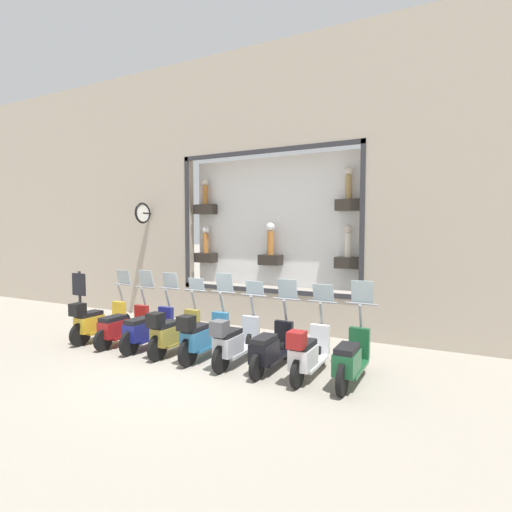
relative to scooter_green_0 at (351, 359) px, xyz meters
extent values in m
plane|color=gray|center=(-0.57, 3.01, -0.45)|extent=(120.00, 120.00, 0.00)
cube|color=#ADA08E|center=(3.03, 13.31, 3.31)|extent=(0.40, 15.39, 7.52)
cube|color=#ADA08E|center=(3.03, 3.01, 0.05)|extent=(0.40, 5.22, 0.99)
cube|color=#ADA08E|center=(3.03, 3.01, 5.71)|extent=(0.40, 5.22, 2.72)
cube|color=#2D2D33|center=(2.82, 3.01, 4.29)|extent=(0.04, 5.22, 0.12)
cube|color=#2D2D33|center=(2.82, 3.01, 0.60)|extent=(0.04, 5.22, 0.12)
cube|color=#2D2D33|center=(2.82, 0.46, 2.45)|extent=(0.04, 0.12, 3.81)
cube|color=#2D2D33|center=(2.82, 5.56, 2.45)|extent=(0.04, 0.12, 3.81)
cube|color=white|center=(3.38, 3.01, 2.45)|extent=(0.04, 4.98, 3.57)
cube|color=#28231E|center=(3.16, 0.87, 2.84)|extent=(0.36, 0.61, 0.28)
cylinder|color=#9E7F4C|center=(3.16, 0.87, 3.28)|extent=(0.16, 0.16, 0.59)
sphere|color=beige|center=(3.16, 0.87, 3.68)|extent=(0.21, 0.21, 0.21)
cube|color=#28231E|center=(3.16, 5.14, 2.84)|extent=(0.36, 0.61, 0.28)
cylinder|color=#B26B2D|center=(3.16, 5.14, 3.26)|extent=(0.16, 0.16, 0.56)
sphere|color=beige|center=(3.16, 5.14, 3.64)|extent=(0.20, 0.20, 0.20)
cube|color=#28231E|center=(3.16, 0.87, 1.40)|extent=(0.36, 0.61, 0.28)
cylinder|color=silver|center=(3.16, 0.87, 1.84)|extent=(0.17, 0.17, 0.60)
sphere|color=beige|center=(3.16, 0.87, 2.25)|extent=(0.22, 0.22, 0.22)
cube|color=#28231E|center=(3.16, 3.01, 1.40)|extent=(0.36, 0.61, 0.28)
cylinder|color=#B26B2D|center=(3.16, 3.01, 1.87)|extent=(0.18, 0.18, 0.65)
sphere|color=white|center=(3.16, 3.01, 2.31)|extent=(0.23, 0.23, 0.23)
cube|color=#28231E|center=(3.16, 5.14, 1.40)|extent=(0.36, 0.61, 0.28)
cylinder|color=#B26B2D|center=(3.16, 5.14, 1.84)|extent=(0.16, 0.16, 0.59)
sphere|color=white|center=(3.16, 5.14, 2.24)|extent=(0.21, 0.21, 0.21)
cylinder|color=black|center=(2.66, 6.96, 2.74)|extent=(0.35, 0.05, 0.05)
torus|color=black|center=(2.48, 6.96, 2.74)|extent=(0.64, 0.07, 0.64)
cylinder|color=white|center=(2.48, 6.96, 2.74)|extent=(0.52, 0.03, 0.52)
cylinder|color=black|center=(0.73, 0.00, -0.18)|extent=(0.54, 0.09, 0.54)
cylinder|color=black|center=(-0.54, 0.00, -0.18)|extent=(0.54, 0.09, 0.54)
cube|color=#19512D|center=(0.09, 0.00, -0.19)|extent=(1.02, 0.38, 0.06)
cube|color=#19512D|center=(-0.28, 0.00, 0.02)|extent=(0.61, 0.35, 0.36)
cube|color=black|center=(-0.28, 0.00, 0.25)|extent=(0.58, 0.31, 0.10)
cube|color=#19512D|center=(0.64, 0.00, 0.12)|extent=(0.12, 0.37, 0.56)
cylinder|color=gray|center=(0.70, 0.00, 0.61)|extent=(0.20, 0.06, 0.45)
cylinder|color=gray|center=(0.77, 0.00, 0.83)|extent=(0.04, 0.61, 0.04)
cube|color=silver|center=(0.81, 0.00, 1.05)|extent=(0.11, 0.42, 0.44)
cylinder|color=black|center=(0.75, 0.76, -0.20)|extent=(0.49, 0.09, 0.49)
cylinder|color=black|center=(-0.56, 0.76, -0.20)|extent=(0.49, 0.09, 0.49)
cube|color=silver|center=(0.09, 0.76, -0.21)|extent=(1.02, 0.38, 0.06)
cube|color=silver|center=(-0.28, 0.76, 0.00)|extent=(0.61, 0.35, 0.36)
cube|color=black|center=(-0.28, 0.76, 0.23)|extent=(0.58, 0.31, 0.10)
cube|color=silver|center=(0.64, 0.76, 0.10)|extent=(0.12, 0.37, 0.56)
cylinder|color=gray|center=(0.70, 0.76, 0.59)|extent=(0.20, 0.06, 0.45)
cylinder|color=gray|center=(0.77, 0.76, 0.80)|extent=(0.04, 0.61, 0.04)
cube|color=silver|center=(0.81, 0.76, 0.98)|extent=(0.09, 0.42, 0.35)
cube|color=maroon|center=(-0.61, 0.76, 0.39)|extent=(0.28, 0.28, 0.28)
cylinder|color=black|center=(0.75, 1.52, -0.21)|extent=(0.47, 0.09, 0.47)
cylinder|color=black|center=(-0.57, 1.52, -0.21)|extent=(0.47, 0.09, 0.47)
cube|color=black|center=(0.09, 1.52, -0.22)|extent=(1.02, 0.38, 0.06)
cube|color=black|center=(-0.28, 1.52, -0.01)|extent=(0.61, 0.35, 0.36)
cube|color=black|center=(-0.28, 1.52, 0.22)|extent=(0.58, 0.31, 0.10)
cube|color=black|center=(0.64, 1.52, 0.09)|extent=(0.12, 0.37, 0.56)
cylinder|color=gray|center=(0.70, 1.52, 0.58)|extent=(0.20, 0.06, 0.45)
cylinder|color=gray|center=(0.77, 1.52, 0.80)|extent=(0.04, 0.60, 0.04)
cube|color=silver|center=(0.81, 1.52, 1.00)|extent=(0.10, 0.42, 0.41)
cylinder|color=black|center=(0.73, 2.28, -0.18)|extent=(0.53, 0.09, 0.53)
cylinder|color=black|center=(-0.55, 2.28, -0.18)|extent=(0.53, 0.09, 0.53)
cube|color=#B7BCC6|center=(0.09, 2.28, -0.20)|extent=(1.02, 0.39, 0.06)
cube|color=#B7BCC6|center=(-0.28, 2.28, 0.01)|extent=(0.61, 0.35, 0.36)
cube|color=black|center=(-0.28, 2.28, 0.24)|extent=(0.58, 0.31, 0.10)
cube|color=#B7BCC6|center=(0.64, 2.28, 0.11)|extent=(0.12, 0.37, 0.56)
cylinder|color=gray|center=(0.70, 2.28, 0.61)|extent=(0.20, 0.06, 0.45)
cylinder|color=gray|center=(0.77, 2.28, 0.82)|extent=(0.04, 0.60, 0.04)
cube|color=silver|center=(0.81, 2.28, 0.98)|extent=(0.08, 0.42, 0.30)
cube|color=#4C4C51|center=(-0.60, 2.28, 0.40)|extent=(0.28, 0.28, 0.28)
cylinder|color=black|center=(0.72, 3.05, -0.17)|extent=(0.56, 0.09, 0.56)
cylinder|color=black|center=(-0.54, 3.05, -0.17)|extent=(0.56, 0.09, 0.56)
cube|color=teal|center=(0.09, 3.05, -0.18)|extent=(1.02, 0.39, 0.06)
cube|color=teal|center=(-0.28, 3.05, 0.03)|extent=(0.61, 0.35, 0.36)
cube|color=black|center=(-0.28, 3.05, 0.26)|extent=(0.58, 0.31, 0.10)
cube|color=teal|center=(0.64, 3.05, 0.13)|extent=(0.12, 0.37, 0.56)
cylinder|color=gray|center=(0.70, 3.05, 0.62)|extent=(0.20, 0.06, 0.45)
cylinder|color=gray|center=(0.77, 3.05, 0.84)|extent=(0.04, 0.61, 0.04)
cube|color=silver|center=(0.81, 3.05, 1.05)|extent=(0.11, 0.42, 0.42)
cube|color=black|center=(-0.59, 3.05, 0.42)|extent=(0.28, 0.28, 0.28)
cylinder|color=black|center=(0.73, 3.81, -0.18)|extent=(0.53, 0.09, 0.53)
cylinder|color=black|center=(-0.55, 3.81, -0.18)|extent=(0.53, 0.09, 0.53)
cube|color=olive|center=(0.09, 3.81, -0.19)|extent=(1.02, 0.39, 0.06)
cube|color=olive|center=(-0.28, 3.81, 0.02)|extent=(0.61, 0.35, 0.36)
cube|color=black|center=(-0.28, 3.81, 0.25)|extent=(0.58, 0.31, 0.10)
cube|color=olive|center=(0.64, 3.81, 0.12)|extent=(0.12, 0.37, 0.56)
cylinder|color=gray|center=(0.70, 3.81, 0.61)|extent=(0.20, 0.06, 0.45)
cylinder|color=gray|center=(0.77, 3.81, 0.83)|extent=(0.04, 0.60, 0.04)
cube|color=silver|center=(0.81, 3.81, 0.97)|extent=(0.07, 0.42, 0.28)
cube|color=black|center=(-0.60, 3.81, 0.41)|extent=(0.28, 0.28, 0.28)
cylinder|color=black|center=(0.73, 4.57, -0.18)|extent=(0.52, 0.09, 0.52)
cylinder|color=black|center=(-0.55, 4.57, -0.18)|extent=(0.52, 0.09, 0.52)
cube|color=navy|center=(0.09, 4.57, -0.20)|extent=(1.02, 0.38, 0.06)
cube|color=navy|center=(-0.28, 4.57, 0.01)|extent=(0.61, 0.35, 0.36)
cube|color=black|center=(-0.28, 4.57, 0.24)|extent=(0.58, 0.31, 0.10)
cube|color=navy|center=(0.64, 4.57, 0.11)|extent=(0.12, 0.37, 0.56)
cylinder|color=gray|center=(0.70, 4.57, 0.61)|extent=(0.20, 0.06, 0.45)
cylinder|color=gray|center=(0.77, 4.57, 0.82)|extent=(0.04, 0.60, 0.04)
cube|color=silver|center=(0.81, 4.57, 1.01)|extent=(0.10, 0.42, 0.38)
cylinder|color=black|center=(0.75, 5.33, -0.21)|extent=(0.48, 0.09, 0.48)
cylinder|color=black|center=(-0.57, 5.33, -0.21)|extent=(0.48, 0.09, 0.48)
cube|color=maroon|center=(0.09, 5.33, -0.22)|extent=(1.02, 0.38, 0.06)
cube|color=maroon|center=(-0.28, 5.33, -0.01)|extent=(0.61, 0.35, 0.36)
cube|color=black|center=(-0.28, 5.33, 0.22)|extent=(0.58, 0.31, 0.10)
cube|color=maroon|center=(0.64, 5.33, 0.09)|extent=(0.12, 0.37, 0.56)
cylinder|color=gray|center=(0.70, 5.33, 0.58)|extent=(0.20, 0.06, 0.45)
cylinder|color=gray|center=(0.77, 5.33, 0.80)|extent=(0.04, 0.61, 0.04)
cube|color=silver|center=(0.81, 5.33, 1.01)|extent=(0.10, 0.42, 0.42)
cylinder|color=black|center=(0.73, 6.09, -0.18)|extent=(0.54, 0.09, 0.54)
cylinder|color=black|center=(-0.54, 6.09, -0.18)|extent=(0.54, 0.09, 0.54)
cube|color=gold|center=(0.09, 6.09, -0.19)|extent=(1.02, 0.38, 0.06)
cube|color=gold|center=(-0.28, 6.09, 0.02)|extent=(0.61, 0.35, 0.36)
cube|color=black|center=(-0.28, 6.09, 0.25)|extent=(0.58, 0.31, 0.10)
cube|color=gold|center=(0.64, 6.09, 0.12)|extent=(0.12, 0.37, 0.56)
cylinder|color=gray|center=(0.70, 6.09, 0.61)|extent=(0.20, 0.06, 0.45)
cylinder|color=gray|center=(0.77, 6.09, 0.83)|extent=(0.04, 0.61, 0.04)
cube|color=silver|center=(0.81, 6.09, 1.01)|extent=(0.09, 0.42, 0.36)
cube|color=black|center=(-0.60, 6.09, 0.41)|extent=(0.28, 0.28, 0.28)
cylinder|color=#232326|center=(0.00, 6.74, -0.43)|extent=(0.36, 0.36, 0.02)
cylinder|color=#232326|center=(0.00, 6.74, 0.38)|extent=(0.07, 0.07, 1.65)
cube|color=black|center=(-0.02, 6.74, 0.88)|extent=(0.03, 0.45, 0.55)
camera|label=1|loc=(-6.73, -1.61, 2.19)|focal=28.00mm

